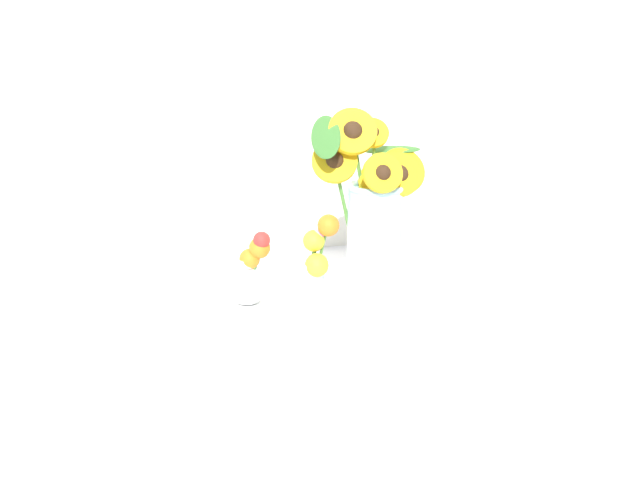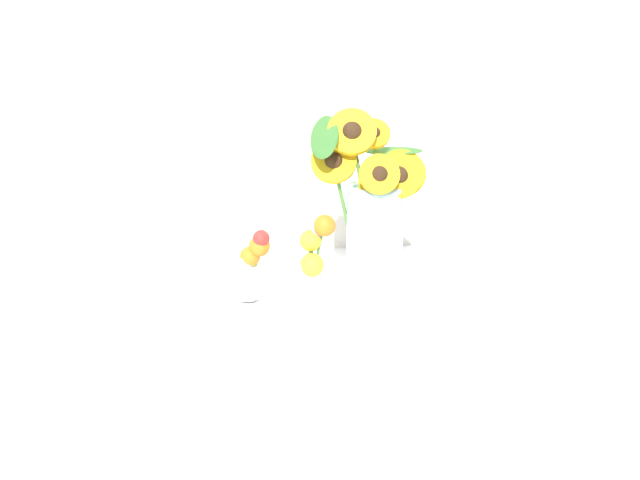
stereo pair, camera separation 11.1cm
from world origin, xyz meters
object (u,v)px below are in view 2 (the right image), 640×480
(mason_jar_sunflowers, at_px, (374,225))
(vase_small_center, at_px, (307,275))
(vase_bulb_right, at_px, (250,273))
(serving_tray, at_px, (320,304))

(mason_jar_sunflowers, distance_m, vase_small_center, 0.16)
(vase_small_center, height_order, vase_bulb_right, vase_small_center)
(serving_tray, xyz_separation_m, mason_jar_sunflowers, (0.10, -0.03, 0.17))
(serving_tray, relative_size, vase_bulb_right, 3.32)
(mason_jar_sunflowers, bearing_deg, vase_small_center, -166.06)
(mason_jar_sunflowers, xyz_separation_m, vase_bulb_right, (-0.23, 0.04, -0.10))
(vase_small_center, bearing_deg, serving_tray, 63.86)
(serving_tray, xyz_separation_m, vase_small_center, (-0.03, -0.06, 0.09))
(serving_tray, bearing_deg, vase_small_center, -116.14)
(vase_bulb_right, bearing_deg, serving_tray, -4.87)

